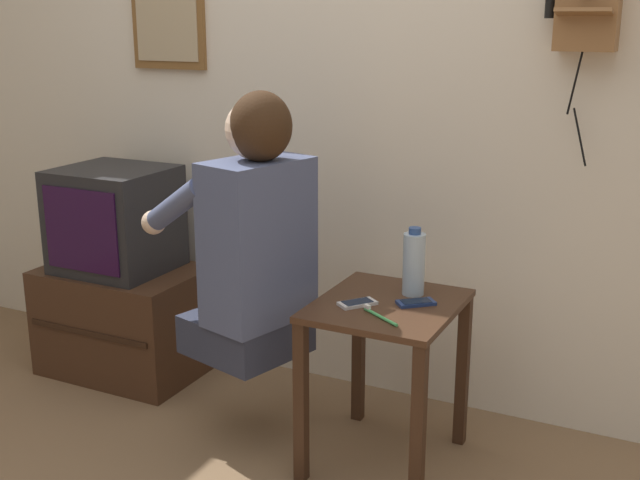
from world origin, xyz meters
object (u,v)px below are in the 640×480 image
object	(u,v)px
television	(115,219)
cell_phone_spare	(416,303)
water_bottle	(414,263)
toothbrush	(378,315)
cell_phone_held	(357,303)
framed_picture	(167,11)
person	(252,236)

from	to	relation	value
television	cell_phone_spare	size ratio (longest dim) A/B	3.34
water_bottle	toothbrush	world-z (taller)	water_bottle
television	cell_phone_held	size ratio (longest dim) A/B	3.29
cell_phone_spare	water_bottle	bearing A→B (deg)	164.31
cell_phone_spare	water_bottle	size ratio (longest dim) A/B	0.57
framed_picture	water_bottle	xyz separation A→B (m)	(1.26, -0.38, -0.82)
television	framed_picture	distance (m)	0.90
cell_phone_held	toothbrush	world-z (taller)	toothbrush
cell_phone_spare	water_bottle	xyz separation A→B (m)	(-0.04, 0.09, 0.10)
television	water_bottle	world-z (taller)	television
water_bottle	toothbrush	xyz separation A→B (m)	(-0.02, -0.25, -0.10)
person	framed_picture	bearing A→B (deg)	67.87
water_bottle	toothbrush	size ratio (longest dim) A/B	1.55
person	water_bottle	bearing A→B (deg)	-54.96
television	framed_picture	size ratio (longest dim) A/B	0.93
framed_picture	cell_phone_spare	distance (m)	1.67
cell_phone_spare	framed_picture	bearing A→B (deg)	-151.35
person	television	size ratio (longest dim) A/B	2.11
water_bottle	person	bearing A→B (deg)	-160.54
cell_phone_held	person	bearing A→B (deg)	-142.03
framed_picture	toothbrush	bearing A→B (deg)	-27.31
television	water_bottle	distance (m)	1.35
person	framed_picture	size ratio (longest dim) A/B	1.97
cell_phone_held	water_bottle	xyz separation A→B (m)	(0.13, 0.18, 0.10)
framed_picture	toothbrush	size ratio (longest dim) A/B	3.14
framed_picture	person	bearing A→B (deg)	-37.71
television	cell_phone_held	xyz separation A→B (m)	(1.22, -0.26, -0.09)
cell_phone_held	framed_picture	bearing A→B (deg)	-169.01
framed_picture	cell_phone_held	world-z (taller)	framed_picture
cell_phone_held	cell_phone_spare	bearing A→B (deg)	65.63
cell_phone_spare	water_bottle	world-z (taller)	water_bottle
framed_picture	toothbrush	distance (m)	1.67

